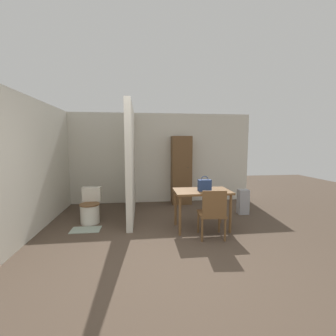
{
  "coord_description": "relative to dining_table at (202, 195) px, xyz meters",
  "views": [
    {
      "loc": [
        -0.35,
        -2.97,
        1.67
      ],
      "look_at": [
        0.18,
        1.45,
        1.18
      ],
      "focal_mm": 24.0,
      "sensor_mm": 36.0,
      "label": 1
    }
  ],
  "objects": [
    {
      "name": "toilet",
      "position": [
        -2.25,
        0.66,
        -0.37
      ],
      "size": [
        0.41,
        0.56,
        0.71
      ],
      "color": "silver",
      "rests_on": "ground_plane"
    },
    {
      "name": "bath_mat",
      "position": [
        -2.25,
        0.19,
        -0.66
      ],
      "size": [
        0.55,
        0.34,
        0.01
      ],
      "color": "#99A899",
      "rests_on": "ground_plane"
    },
    {
      "name": "handbag",
      "position": [
        0.03,
        -0.06,
        0.21
      ],
      "size": [
        0.24,
        0.13,
        0.29
      ],
      "color": "navy",
      "rests_on": "dining_table"
    },
    {
      "name": "space_heater",
      "position": [
        1.23,
        0.8,
        -0.38
      ],
      "size": [
        0.24,
        0.19,
        0.58
      ],
      "color": "#9E9EA3",
      "rests_on": "ground_plane"
    },
    {
      "name": "wooden_cabinet",
      "position": [
        -0.07,
        1.92,
        0.26
      ],
      "size": [
        0.53,
        0.45,
        1.87
      ],
      "color": "brown",
      "rests_on": "ground_plane"
    },
    {
      "name": "partition_wall",
      "position": [
        -1.4,
        1.04,
        0.58
      ],
      "size": [
        0.12,
        2.2,
        2.5
      ],
      "color": "beige",
      "rests_on": "ground_plane"
    },
    {
      "name": "ground_plane",
      "position": [
        -0.82,
        -1.18,
        -0.67
      ],
      "size": [
        16.0,
        16.0,
        0.0
      ],
      "primitive_type": "plane",
      "color": "#4C3D30"
    },
    {
      "name": "wall_left",
      "position": [
        -3.16,
        0.48,
        0.58
      ],
      "size": [
        0.12,
        4.33,
        2.5
      ],
      "color": "beige",
      "rests_on": "ground_plane"
    },
    {
      "name": "dining_table",
      "position": [
        0.0,
        0.0,
        0.0
      ],
      "size": [
        1.07,
        0.65,
        0.77
      ],
      "color": "brown",
      "rests_on": "ground_plane"
    },
    {
      "name": "wall_back",
      "position": [
        -0.82,
        2.21,
        0.58
      ],
      "size": [
        5.56,
        0.12,
        2.5
      ],
      "color": "beige",
      "rests_on": "ground_plane"
    },
    {
      "name": "wooden_chair",
      "position": [
        0.06,
        -0.47,
        -0.19
      ],
      "size": [
        0.49,
        0.49,
        0.89
      ],
      "rotation": [
        0.0,
        0.0,
        -0.09
      ],
      "color": "brown",
      "rests_on": "ground_plane"
    }
  ]
}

